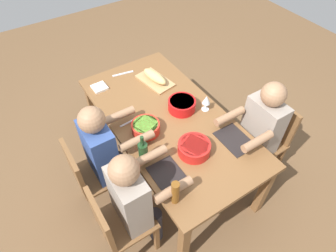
{
  "coord_description": "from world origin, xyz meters",
  "views": [
    {
      "loc": [
        1.56,
        -1.0,
        2.64
      ],
      "look_at": [
        0.0,
        0.0,
        0.63
      ],
      "focal_mm": 30.9,
      "sensor_mm": 36.0,
      "label": 1
    }
  ],
  "objects_px": {
    "serving_bowl_fruit": "(182,104)",
    "wine_glass": "(206,100)",
    "diner_far_right": "(259,129)",
    "chair_near_center": "(90,174)",
    "serving_bowl_salad": "(146,127)",
    "beer_bottle": "(175,193)",
    "dining_table": "(168,123)",
    "bread_loaf": "(155,76)",
    "serving_bowl_pasta": "(194,148)",
    "chair_near_right": "(116,223)",
    "diner_near_center": "(105,150)",
    "diner_near_right": "(135,198)",
    "chair_far_right": "(267,136)",
    "napkin_stack": "(100,87)",
    "wine_bottle": "(143,152)",
    "cutting_board": "(155,81)"
  },
  "relations": [
    {
      "from": "serving_bowl_fruit",
      "to": "wine_glass",
      "type": "relative_size",
      "value": 1.55
    },
    {
      "from": "diner_far_right",
      "to": "chair_near_center",
      "type": "xyz_separation_m",
      "value": [
        -0.53,
        -1.45,
        -0.21
      ]
    },
    {
      "from": "diner_far_right",
      "to": "serving_bowl_fruit",
      "type": "relative_size",
      "value": 4.67
    },
    {
      "from": "chair_near_center",
      "to": "serving_bowl_salad",
      "type": "relative_size",
      "value": 3.44
    },
    {
      "from": "serving_bowl_fruit",
      "to": "beer_bottle",
      "type": "relative_size",
      "value": 1.17
    },
    {
      "from": "dining_table",
      "to": "chair_near_center",
      "type": "height_order",
      "value": "chair_near_center"
    },
    {
      "from": "wine_glass",
      "to": "bread_loaf",
      "type": "bearing_deg",
      "value": -163.56
    },
    {
      "from": "bread_loaf",
      "to": "serving_bowl_pasta",
      "type": "bearing_deg",
      "value": -12.17
    },
    {
      "from": "serving_bowl_fruit",
      "to": "bread_loaf",
      "type": "relative_size",
      "value": 0.8
    },
    {
      "from": "chair_near_center",
      "to": "serving_bowl_fruit",
      "type": "relative_size",
      "value": 3.31
    },
    {
      "from": "dining_table",
      "to": "chair_near_right",
      "type": "distance_m",
      "value": 0.99
    },
    {
      "from": "diner_near_center",
      "to": "diner_near_right",
      "type": "relative_size",
      "value": 1.0
    },
    {
      "from": "diner_near_center",
      "to": "diner_near_right",
      "type": "height_order",
      "value": "same"
    },
    {
      "from": "chair_far_right",
      "to": "diner_near_center",
      "type": "bearing_deg",
      "value": -110.08
    },
    {
      "from": "dining_table",
      "to": "napkin_stack",
      "type": "bearing_deg",
      "value": -153.93
    },
    {
      "from": "chair_near_center",
      "to": "wine_glass",
      "type": "relative_size",
      "value": 5.12
    },
    {
      "from": "diner_near_center",
      "to": "wine_bottle",
      "type": "bearing_deg",
      "value": 35.38
    },
    {
      "from": "beer_bottle",
      "to": "chair_near_center",
      "type": "bearing_deg",
      "value": -150.68
    },
    {
      "from": "diner_far_right",
      "to": "serving_bowl_salad",
      "type": "distance_m",
      "value": 1.02
    },
    {
      "from": "napkin_stack",
      "to": "dining_table",
      "type": "bearing_deg",
      "value": 26.07
    },
    {
      "from": "serving_bowl_salad",
      "to": "beer_bottle",
      "type": "distance_m",
      "value": 0.71
    },
    {
      "from": "cutting_board",
      "to": "diner_near_center",
      "type": "bearing_deg",
      "value": -57.27
    },
    {
      "from": "serving_bowl_pasta",
      "to": "bread_loaf",
      "type": "xyz_separation_m",
      "value": [
        -0.96,
        0.21,
        0.01
      ]
    },
    {
      "from": "chair_far_right",
      "to": "bread_loaf",
      "type": "bearing_deg",
      "value": -148.48
    },
    {
      "from": "dining_table",
      "to": "beer_bottle",
      "type": "height_order",
      "value": "beer_bottle"
    },
    {
      "from": "bread_loaf",
      "to": "diner_near_center",
      "type": "bearing_deg",
      "value": -57.27
    },
    {
      "from": "chair_far_right",
      "to": "diner_near_right",
      "type": "relative_size",
      "value": 0.71
    },
    {
      "from": "diner_near_right",
      "to": "serving_bowl_salad",
      "type": "height_order",
      "value": "diner_near_right"
    },
    {
      "from": "bread_loaf",
      "to": "wine_glass",
      "type": "distance_m",
      "value": 0.64
    },
    {
      "from": "chair_near_right",
      "to": "wine_glass",
      "type": "relative_size",
      "value": 5.12
    },
    {
      "from": "chair_far_right",
      "to": "cutting_board",
      "type": "height_order",
      "value": "chair_far_right"
    },
    {
      "from": "dining_table",
      "to": "napkin_stack",
      "type": "height_order",
      "value": "napkin_stack"
    },
    {
      "from": "chair_near_center",
      "to": "wine_glass",
      "type": "distance_m",
      "value": 1.24
    },
    {
      "from": "bread_loaf",
      "to": "diner_near_right",
      "type": "bearing_deg",
      "value": -37.58
    },
    {
      "from": "cutting_board",
      "to": "beer_bottle",
      "type": "height_order",
      "value": "beer_bottle"
    },
    {
      "from": "beer_bottle",
      "to": "diner_far_right",
      "type": "bearing_deg",
      "value": 100.71
    },
    {
      "from": "napkin_stack",
      "to": "wine_bottle",
      "type": "bearing_deg",
      "value": -3.64
    },
    {
      "from": "chair_far_right",
      "to": "napkin_stack",
      "type": "xyz_separation_m",
      "value": [
        -1.26,
        -1.18,
        0.27
      ]
    },
    {
      "from": "dining_table",
      "to": "wine_bottle",
      "type": "distance_m",
      "value": 0.55
    },
    {
      "from": "diner_near_right",
      "to": "bread_loaf",
      "type": "relative_size",
      "value": 3.75
    },
    {
      "from": "chair_far_right",
      "to": "wine_bottle",
      "type": "relative_size",
      "value": 2.93
    },
    {
      "from": "chair_far_right",
      "to": "beer_bottle",
      "type": "distance_m",
      "value": 1.3
    },
    {
      "from": "cutting_board",
      "to": "wine_bottle",
      "type": "xyz_separation_m",
      "value": [
        0.82,
        -0.6,
        0.1
      ]
    },
    {
      "from": "chair_far_right",
      "to": "napkin_stack",
      "type": "relative_size",
      "value": 6.07
    },
    {
      "from": "serving_bowl_pasta",
      "to": "wine_bottle",
      "type": "height_order",
      "value": "wine_bottle"
    },
    {
      "from": "chair_far_right",
      "to": "diner_near_right",
      "type": "bearing_deg",
      "value": -90.0
    },
    {
      "from": "chair_near_right",
      "to": "beer_bottle",
      "type": "xyz_separation_m",
      "value": [
        0.2,
        0.41,
        0.37
      ]
    },
    {
      "from": "diner_near_center",
      "to": "serving_bowl_pasta",
      "type": "xyz_separation_m",
      "value": [
        0.44,
        0.6,
        0.1
      ]
    },
    {
      "from": "chair_near_center",
      "to": "beer_bottle",
      "type": "height_order",
      "value": "beer_bottle"
    },
    {
      "from": "serving_bowl_fruit",
      "to": "serving_bowl_salad",
      "type": "bearing_deg",
      "value": -81.7
    }
  ]
}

